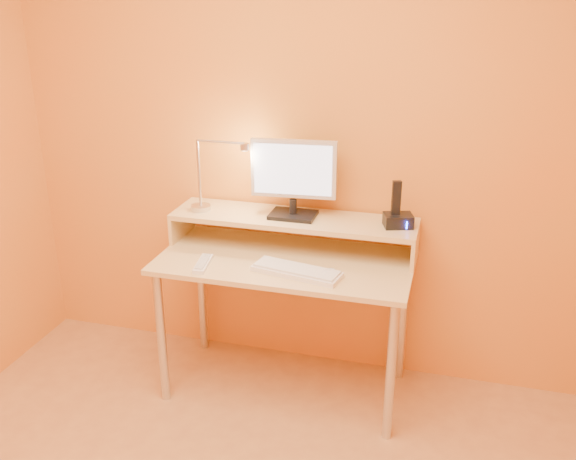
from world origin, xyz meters
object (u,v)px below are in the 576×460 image
(monitor_panel, at_px, (294,169))
(remote_control, at_px, (203,264))
(phone_dock, at_px, (398,220))
(keyboard, at_px, (297,272))
(mouse, at_px, (328,273))
(lamp_base, at_px, (201,208))

(monitor_panel, xyz_separation_m, remote_control, (-0.34, -0.34, -0.39))
(phone_dock, xyz_separation_m, remote_control, (-0.85, -0.33, -0.18))
(monitor_panel, relative_size, keyboard, 1.00)
(monitor_panel, height_order, mouse, monitor_panel)
(monitor_panel, bearing_deg, mouse, -56.52)
(monitor_panel, height_order, keyboard, monitor_panel)
(monitor_panel, bearing_deg, remote_control, -140.77)
(remote_control, bearing_deg, phone_dock, 12.42)
(keyboard, distance_m, mouse, 0.14)
(keyboard, bearing_deg, phone_dock, 47.13)
(phone_dock, relative_size, remote_control, 0.66)
(keyboard, bearing_deg, lamp_base, 165.66)
(remote_control, bearing_deg, monitor_panel, 35.77)
(monitor_panel, relative_size, remote_control, 2.09)
(phone_dock, bearing_deg, mouse, -150.85)
(monitor_panel, height_order, phone_dock, monitor_panel)
(monitor_panel, height_order, lamp_base, monitor_panel)
(lamp_base, distance_m, phone_dock, 0.98)
(keyboard, distance_m, remote_control, 0.44)
(keyboard, bearing_deg, mouse, 14.89)
(phone_dock, bearing_deg, remote_control, -177.04)
(lamp_base, relative_size, keyboard, 0.25)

